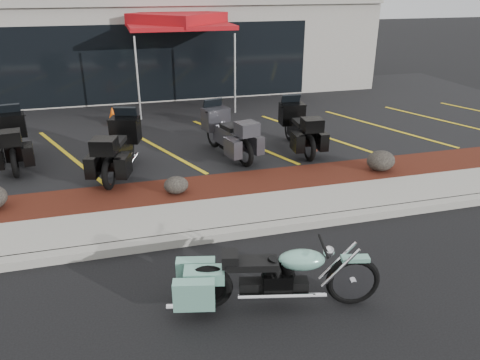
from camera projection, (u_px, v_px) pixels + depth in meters
name	position (u px, v px, depth m)	size (l,w,h in m)	color
ground	(198.00, 272.00, 7.17)	(90.00, 90.00, 0.00)	black
curb	(188.00, 239.00, 7.94)	(24.00, 0.25, 0.15)	gray
sidewalk	(182.00, 220.00, 8.56)	(24.00, 1.20, 0.15)	gray
mulch_bed	(173.00, 193.00, 9.62)	(24.00, 1.20, 0.16)	black
upper_lot	(149.00, 123.00, 14.41)	(26.00, 9.60, 0.15)	black
dealership_building	(131.00, 36.00, 19.21)	(18.00, 8.16, 4.00)	gray
boulder_mid	(176.00, 185.00, 9.39)	(0.50, 0.41, 0.35)	black
boulder_right	(381.00, 161.00, 10.50)	(0.65, 0.54, 0.46)	black
hero_cruiser	(353.00, 274.00, 6.27)	(2.77, 0.70, 0.98)	#72B19C
touring_black_front	(13.00, 130.00, 11.32)	(2.20, 0.84, 1.28)	black
touring_black_mid	(127.00, 134.00, 10.92)	(2.27, 0.87, 1.32)	black
touring_grey	(214.00, 123.00, 11.85)	(2.18, 0.83, 1.27)	#2C2B30
touring_black_rear	(290.00, 118.00, 12.33)	(2.17, 0.83, 1.26)	black
traffic_cone	(113.00, 115.00, 13.99)	(0.33, 0.33, 0.51)	#EC5307
popup_canopy	(178.00, 22.00, 15.15)	(3.91, 3.91, 3.02)	silver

